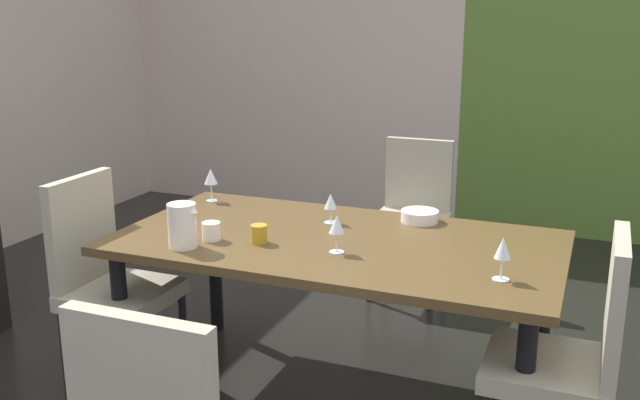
{
  "coord_description": "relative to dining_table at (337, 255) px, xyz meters",
  "views": [
    {
      "loc": [
        1.32,
        -2.66,
        1.71
      ],
      "look_at": [
        0.12,
        0.34,
        0.85
      ],
      "focal_mm": 40.0,
      "sensor_mm": 36.0,
      "label": 1
    }
  ],
  "objects": [
    {
      "name": "back_panel_interior",
      "position": [
        -1.58,
        2.92,
        0.71
      ],
      "size": [
        3.09,
        0.1,
        2.77
      ],
      "primitive_type": "cube",
      "color": "beige",
      "rests_on": "ground_plane"
    },
    {
      "name": "chair_right_near",
      "position": [
        1.01,
        -0.3,
        -0.13
      ],
      "size": [
        0.44,
        0.44,
        0.98
      ],
      "rotation": [
        0.0,
        0.0,
        1.57
      ],
      "color": "#A39D84",
      "rests_on": "ground_plane"
    },
    {
      "name": "dining_table",
      "position": [
        0.0,
        0.0,
        0.0
      ],
      "size": [
        1.92,
        1.02,
        0.75
      ],
      "color": "#513D20",
      "rests_on": "ground_plane"
    },
    {
      "name": "cup_east",
      "position": [
        -0.5,
        -0.22,
        0.12
      ],
      "size": [
        0.08,
        0.08,
        0.08
      ],
      "primitive_type": "cylinder",
      "color": "white",
      "rests_on": "dining_table"
    },
    {
      "name": "wine_glass_right",
      "position": [
        0.06,
        -0.17,
        0.19
      ],
      "size": [
        0.06,
        0.06,
        0.16
      ],
      "color": "silver",
      "rests_on": "dining_table"
    },
    {
      "name": "wine_glass_left",
      "position": [
        0.73,
        -0.23,
        0.19
      ],
      "size": [
        0.06,
        0.06,
        0.16
      ],
      "color": "silver",
      "rests_on": "dining_table"
    },
    {
      "name": "cup_front",
      "position": [
        -0.28,
        -0.18,
        0.12
      ],
      "size": [
        0.07,
        0.07,
        0.08
      ],
      "primitive_type": "cylinder",
      "color": "#BE9020",
      "rests_on": "dining_table"
    },
    {
      "name": "serving_bowl_corner",
      "position": [
        0.27,
        0.39,
        0.1
      ],
      "size": [
        0.18,
        0.18,
        0.05
      ],
      "primitive_type": "cylinder",
      "color": "white",
      "rests_on": "dining_table"
    },
    {
      "name": "ground_plane",
      "position": [
        -0.29,
        -0.11,
        -0.68
      ],
      "size": [
        5.68,
        6.17,
        0.02
      ],
      "primitive_type": "cube",
      "color": "black"
    },
    {
      "name": "wine_glass_north",
      "position": [
        -0.83,
        0.35,
        0.2
      ],
      "size": [
        0.07,
        0.07,
        0.17
      ],
      "color": "silver",
      "rests_on": "dining_table"
    },
    {
      "name": "wine_glass_rear",
      "position": [
        -0.11,
        0.21,
        0.18
      ],
      "size": [
        0.06,
        0.06,
        0.14
      ],
      "color": "silver",
      "rests_on": "dining_table"
    },
    {
      "name": "chair_head_far",
      "position": [
        -0.01,
        1.36,
        -0.14
      ],
      "size": [
        0.44,
        0.45,
        0.95
      ],
      "rotation": [
        0.0,
        0.0,
        3.14
      ],
      "color": "#A39D84",
      "rests_on": "ground_plane"
    },
    {
      "name": "pitcher_south",
      "position": [
        -0.56,
        -0.35,
        0.17
      ],
      "size": [
        0.13,
        0.12,
        0.19
      ],
      "color": "white",
      "rests_on": "dining_table"
    },
    {
      "name": "chair_left_near",
      "position": [
        -1.01,
        -0.3,
        -0.12
      ],
      "size": [
        0.44,
        0.44,
        1.0
      ],
      "rotation": [
        0.0,
        0.0,
        -1.57
      ],
      "color": "#A39D84",
      "rests_on": "ground_plane"
    }
  ]
}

